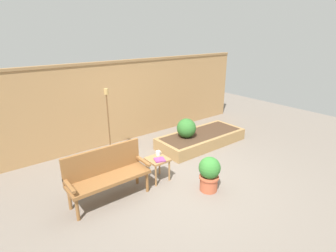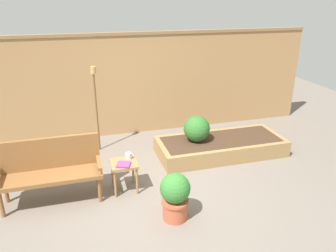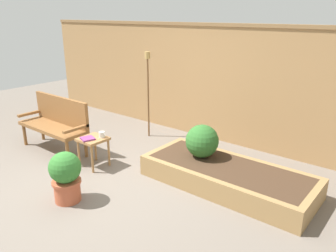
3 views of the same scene
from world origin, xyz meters
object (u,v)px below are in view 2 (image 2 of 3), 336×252
(side_table, at_px, (124,167))
(potted_boxwood, at_px, (175,195))
(shrub_near_bench, at_px, (197,129))
(tiki_torch, at_px, (95,94))
(cup_on_table, at_px, (129,156))
(garden_bench, at_px, (50,166))
(book_on_table, at_px, (124,164))

(side_table, xyz_separation_m, potted_boxwood, (0.55, -0.89, -0.03))
(shrub_near_bench, bearing_deg, tiki_torch, 156.52)
(cup_on_table, bearing_deg, garden_bench, -177.87)
(side_table, height_order, tiki_torch, tiki_torch)
(garden_bench, relative_size, potted_boxwood, 2.13)
(potted_boxwood, bearing_deg, shrub_near_bench, 61.11)
(garden_bench, relative_size, shrub_near_bench, 2.95)
(garden_bench, distance_m, side_table, 1.07)
(side_table, xyz_separation_m, cup_on_table, (0.10, 0.11, 0.13))
(book_on_table, bearing_deg, tiki_torch, 117.44)
(garden_bench, xyz_separation_m, shrub_near_bench, (2.55, 0.76, -0.00))
(cup_on_table, xyz_separation_m, tiki_torch, (-0.35, 1.47, 0.61))
(book_on_table, relative_size, shrub_near_bench, 0.40)
(garden_bench, bearing_deg, tiki_torch, 62.03)
(cup_on_table, bearing_deg, tiki_torch, 103.41)
(cup_on_table, relative_size, book_on_table, 0.66)
(side_table, height_order, potted_boxwood, potted_boxwood)
(side_table, relative_size, potted_boxwood, 0.71)
(potted_boxwood, bearing_deg, side_table, 121.68)
(garden_bench, bearing_deg, shrub_near_bench, 16.53)
(garden_bench, height_order, book_on_table, garden_bench)
(side_table, relative_size, cup_on_table, 3.68)
(side_table, bearing_deg, tiki_torch, 99.17)
(side_table, height_order, book_on_table, book_on_table)
(side_table, bearing_deg, cup_on_table, 48.08)
(book_on_table, bearing_deg, garden_bench, -168.99)
(potted_boxwood, bearing_deg, book_on_table, 125.04)
(cup_on_table, bearing_deg, side_table, -131.92)
(shrub_near_bench, bearing_deg, book_on_table, -148.90)
(garden_bench, xyz_separation_m, tiki_torch, (0.80, 1.51, 0.59))
(side_table, xyz_separation_m, book_on_table, (-0.01, -0.09, 0.10))
(potted_boxwood, relative_size, tiki_torch, 0.41)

